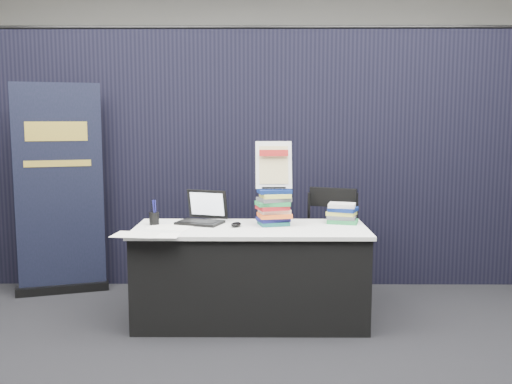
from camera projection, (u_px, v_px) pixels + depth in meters
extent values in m
plane|color=black|center=(249.00, 348.00, 3.96)|extent=(8.00, 8.00, 0.00)
cube|color=#B2B0A8|center=(255.00, 107.00, 7.71)|extent=(8.00, 0.02, 3.50)
cube|color=black|center=(252.00, 160.00, 5.39)|extent=(6.00, 0.08, 2.40)
cube|color=black|center=(251.00, 276.00, 4.46)|extent=(1.76, 0.71, 0.72)
cube|color=silver|center=(251.00, 229.00, 4.41)|extent=(1.80, 0.75, 0.03)
cube|color=black|center=(200.00, 223.00, 4.54)|extent=(0.40, 0.34, 0.02)
cube|color=black|center=(201.00, 204.00, 4.65)|extent=(0.34, 0.17, 0.24)
cube|color=white|center=(201.00, 205.00, 4.64)|extent=(0.29, 0.14, 0.19)
ellipsoid|color=black|center=(236.00, 225.00, 4.42)|extent=(0.11, 0.13, 0.04)
cube|color=silver|center=(136.00, 235.00, 4.11)|extent=(0.35, 0.27, 0.00)
cube|color=white|center=(160.00, 236.00, 4.08)|extent=(0.27, 0.20, 0.00)
cube|color=white|center=(170.00, 227.00, 4.39)|extent=(0.38, 0.31, 0.00)
cylinder|color=black|center=(154.00, 219.00, 4.50)|extent=(0.10, 0.10, 0.10)
cube|color=#165552|center=(274.00, 223.00, 4.49)|extent=(0.27, 0.24, 0.03)
cube|color=#11134D|center=(274.00, 219.00, 4.49)|extent=(0.27, 0.24, 0.03)
cube|color=orange|center=(274.00, 215.00, 4.48)|extent=(0.27, 0.24, 0.03)
cube|color=beige|center=(274.00, 211.00, 4.48)|extent=(0.27, 0.24, 0.03)
cube|color=maroon|center=(274.00, 207.00, 4.48)|extent=(0.27, 0.24, 0.03)
cube|color=#227F41|center=(274.00, 203.00, 4.47)|extent=(0.27, 0.24, 0.03)
cube|color=#515257|center=(274.00, 199.00, 4.47)|extent=(0.27, 0.24, 0.03)
cube|color=#D9D957|center=(274.00, 195.00, 4.46)|extent=(0.27, 0.24, 0.03)
cube|color=navy|center=(274.00, 191.00, 4.46)|extent=(0.27, 0.24, 0.03)
cube|color=#227F41|center=(342.00, 221.00, 4.59)|extent=(0.26, 0.23, 0.03)
cube|color=#515257|center=(342.00, 217.00, 4.58)|extent=(0.26, 0.23, 0.03)
cube|color=#D9D957|center=(342.00, 213.00, 4.58)|extent=(0.26, 0.23, 0.03)
cube|color=navy|center=(342.00, 209.00, 4.57)|extent=(0.26, 0.23, 0.03)
cube|color=silver|center=(342.00, 205.00, 4.57)|extent=(0.26, 0.23, 0.03)
cube|color=black|center=(274.00, 188.00, 4.44)|extent=(0.19, 0.02, 0.02)
cylinder|color=black|center=(264.00, 173.00, 4.51)|extent=(0.01, 0.10, 0.27)
cylinder|color=black|center=(283.00, 173.00, 4.51)|extent=(0.01, 0.10, 0.27)
cube|color=silver|center=(274.00, 165.00, 4.47)|extent=(0.29, 0.12, 0.37)
cube|color=#CCB980|center=(274.00, 165.00, 4.46)|extent=(0.23, 0.09, 0.29)
cube|color=maroon|center=(274.00, 153.00, 4.44)|extent=(0.23, 0.02, 0.05)
cube|color=black|center=(63.00, 289.00, 5.22)|extent=(0.80, 0.34, 0.08)
cube|color=black|center=(60.00, 190.00, 5.12)|extent=(0.73, 0.26, 1.90)
cube|color=gold|center=(56.00, 131.00, 5.04)|extent=(0.50, 0.16, 0.17)
cube|color=gold|center=(58.00, 163.00, 5.08)|extent=(0.55, 0.18, 0.06)
cylinder|color=black|center=(312.00, 284.00, 4.68)|extent=(0.02, 0.02, 0.47)
cylinder|color=black|center=(364.00, 284.00, 4.68)|extent=(0.02, 0.02, 0.47)
cylinder|color=black|center=(308.00, 270.00, 5.10)|extent=(0.02, 0.02, 0.47)
cylinder|color=black|center=(355.00, 270.00, 5.10)|extent=(0.02, 0.02, 0.47)
cube|color=black|center=(335.00, 247.00, 4.86)|extent=(0.58, 0.58, 0.04)
cube|color=black|center=(333.00, 197.00, 5.02)|extent=(0.40, 0.19, 0.17)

